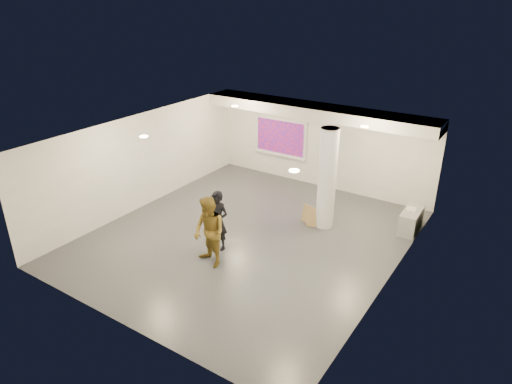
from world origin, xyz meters
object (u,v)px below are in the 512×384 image
Objects in this scene: man at (209,232)px; projection_screen at (280,137)px; credenza at (411,221)px; woman at (218,221)px; column at (327,179)px.

projection_screen is at bearing 122.05° from man.
credenza is 0.67× the size of woman.
column is at bearing -40.56° from projection_screen.
woman is 0.90× the size of man.
projection_screen is 1.26× the size of woman.
credenza is at bearing 26.24° from column.
man reaches higher than credenza.
credenza is 0.61× the size of man.
credenza is (5.32, -1.56, -1.20)m from projection_screen.
credenza is 5.60m from woman.
column is 1.63× the size of man.
man is (-1.52, -3.48, -0.58)m from column.
column is 2.74m from credenza.
column is 3.84m from man.
woman is 0.81m from man.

